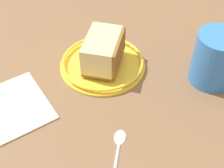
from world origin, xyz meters
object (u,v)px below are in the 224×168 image
at_px(small_plate, 103,63).
at_px(teaspoon, 118,149).
at_px(cake_slice, 104,51).
at_px(tea_mug, 216,58).
at_px(folded_napkin, 8,108).

height_order(small_plate, teaspoon, small_plate).
xyz_separation_m(cake_slice, tea_mug, (0.10, 0.18, 0.01)).
xyz_separation_m(tea_mug, teaspoon, (0.09, -0.22, -0.05)).
relative_size(cake_slice, teaspoon, 0.92).
relative_size(cake_slice, tea_mug, 1.16).
xyz_separation_m(small_plate, tea_mug, (0.11, 0.18, 0.04)).
bearing_deg(small_plate, teaspoon, -12.38).
bearing_deg(small_plate, folded_napkin, -75.89).
bearing_deg(folded_napkin, small_plate, 104.11).
distance_m(cake_slice, folded_napkin, 0.20).
bearing_deg(teaspoon, tea_mug, 111.60).
distance_m(small_plate, teaspoon, 0.20).
relative_size(teaspoon, folded_napkin, 0.95).
xyz_separation_m(cake_slice, folded_napkin, (0.05, -0.19, -0.04)).
bearing_deg(teaspoon, folded_napkin, -134.25).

